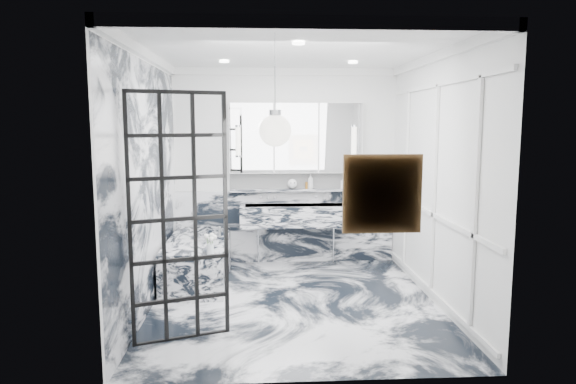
{
  "coord_description": "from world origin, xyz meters",
  "views": [
    {
      "loc": [
        -0.39,
        -5.6,
        2.02
      ],
      "look_at": [
        -0.04,
        0.5,
        1.21
      ],
      "focal_mm": 32.0,
      "sensor_mm": 36.0,
      "label": 1
    }
  ],
  "objects": [
    {
      "name": "sconce_right",
      "position": [
        0.97,
        1.63,
        1.78
      ],
      "size": [
        0.07,
        0.07,
        0.4
      ],
      "primitive_type": "cylinder",
      "color": "white",
      "rests_on": "mirror_cabinet"
    },
    {
      "name": "ledge",
      "position": [
        0.15,
        1.72,
        1.07
      ],
      "size": [
        1.9,
        0.14,
        0.04
      ],
      "primitive_type": "cube",
      "color": "silver",
      "rests_on": "wall_back"
    },
    {
      "name": "wall_left",
      "position": [
        -1.6,
        0.0,
        1.4
      ],
      "size": [
        0.0,
        3.6,
        3.6
      ],
      "primitive_type": "plane",
      "rotation": [
        1.57,
        0.0,
        1.57
      ],
      "color": "white",
      "rests_on": "floor"
    },
    {
      "name": "mirror_cabinet",
      "position": [
        0.15,
        1.73,
        1.82
      ],
      "size": [
        1.9,
        0.16,
        1.0
      ],
      "primitive_type": "cube",
      "color": "white",
      "rests_on": "wall_back"
    },
    {
      "name": "wall_front",
      "position": [
        0.0,
        -1.8,
        1.4
      ],
      "size": [
        3.6,
        0.0,
        3.6
      ],
      "primitive_type": "plane",
      "rotation": [
        -1.57,
        0.0,
        0.0
      ],
      "color": "white",
      "rests_on": "floor"
    },
    {
      "name": "soap_bottle_c",
      "position": [
        1.0,
        1.71,
        1.17
      ],
      "size": [
        0.13,
        0.13,
        0.15
      ],
      "primitive_type": "imported",
      "rotation": [
        0.0,
        0.0,
        -0.13
      ],
      "color": "silver",
      "rests_on": "ledge"
    },
    {
      "name": "ceiling",
      "position": [
        0.0,
        0.0,
        2.8
      ],
      "size": [
        3.6,
        3.6,
        0.0
      ],
      "primitive_type": "plane",
      "rotation": [
        3.14,
        0.0,
        0.0
      ],
      "color": "white",
      "rests_on": "wall_back"
    },
    {
      "name": "pendant_light",
      "position": [
        -0.25,
        -1.35,
        1.97
      ],
      "size": [
        0.27,
        0.27,
        0.27
      ],
      "primitive_type": "sphere",
      "color": "white",
      "rests_on": "ceiling"
    },
    {
      "name": "sconce_left",
      "position": [
        -0.67,
        1.63,
        1.78
      ],
      "size": [
        0.07,
        0.07,
        0.4
      ],
      "primitive_type": "cylinder",
      "color": "white",
      "rests_on": "mirror_cabinet"
    },
    {
      "name": "soap_bottle_a",
      "position": [
        0.36,
        1.71,
        1.2
      ],
      "size": [
        0.08,
        0.08,
        0.22
      ],
      "primitive_type": "imported",
      "rotation": [
        0.0,
        0.0,
        0.01
      ],
      "color": "#8C5919",
      "rests_on": "ledge"
    },
    {
      "name": "bathtub",
      "position": [
        -1.18,
        0.9,
        0.28
      ],
      "size": [
        0.75,
        1.65,
        0.55
      ],
      "primitive_type": "cube",
      "color": "silver",
      "rests_on": "floor"
    },
    {
      "name": "trough_sink",
      "position": [
        0.15,
        1.55,
        0.73
      ],
      "size": [
        1.6,
        0.45,
        0.3
      ],
      "primitive_type": "cube",
      "color": "silver",
      "rests_on": "wall_back"
    },
    {
      "name": "wall_right",
      "position": [
        1.6,
        0.0,
        1.4
      ],
      "size": [
        0.0,
        3.6,
        3.6
      ],
      "primitive_type": "plane",
      "rotation": [
        1.57,
        0.0,
        -1.57
      ],
      "color": "white",
      "rests_on": "floor"
    },
    {
      "name": "panel_molding",
      "position": [
        1.58,
        0.0,
        1.3
      ],
      "size": [
        0.03,
        3.4,
        2.3
      ],
      "primitive_type": "cube",
      "color": "white",
      "rests_on": "floor"
    },
    {
      "name": "marble_clad_back",
      "position": [
        0.0,
        1.78,
        0.53
      ],
      "size": [
        3.18,
        0.05,
        1.05
      ],
      "primitive_type": "cube",
      "color": "silver",
      "rests_on": "floor"
    },
    {
      "name": "crittall_door",
      "position": [
        -1.12,
        -0.91,
        1.15
      ],
      "size": [
        0.85,
        0.32,
        2.3
      ],
      "primitive_type": null,
      "rotation": [
        0.0,
        0.0,
        0.33
      ],
      "color": "black",
      "rests_on": "floor"
    },
    {
      "name": "floor",
      "position": [
        0.0,
        0.0,
        0.0
      ],
      "size": [
        3.6,
        3.6,
        0.0
      ],
      "primitive_type": "plane",
      "color": "silver",
      "rests_on": "ground"
    },
    {
      "name": "face_pot",
      "position": [
        0.1,
        1.71,
        1.17
      ],
      "size": [
        0.14,
        0.14,
        0.14
      ],
      "primitive_type": "sphere",
      "color": "white",
      "rests_on": "ledge"
    },
    {
      "name": "marble_clad_left",
      "position": [
        -1.59,
        0.0,
        1.34
      ],
      "size": [
        0.02,
        3.56,
        2.68
      ],
      "primitive_type": "cube",
      "color": "silver",
      "rests_on": "floor"
    },
    {
      "name": "flower_vase",
      "position": [
        -0.94,
        0.12,
        0.61
      ],
      "size": [
        0.08,
        0.08,
        0.12
      ],
      "primitive_type": "cylinder",
      "color": "silver",
      "rests_on": "bathtub"
    },
    {
      "name": "wall_back",
      "position": [
        0.0,
        1.8,
        1.4
      ],
      "size": [
        3.6,
        0.0,
        3.6
      ],
      "primitive_type": "plane",
      "rotation": [
        1.57,
        0.0,
        0.0
      ],
      "color": "white",
      "rests_on": "floor"
    },
    {
      "name": "soap_bottle_b",
      "position": [
        0.84,
        1.71,
        1.18
      ],
      "size": [
        0.09,
        0.09,
        0.17
      ],
      "primitive_type": "imported",
      "rotation": [
        0.0,
        0.0,
        -0.16
      ],
      "color": "#4C4C51",
      "rests_on": "ledge"
    },
    {
      "name": "amber_bottle",
      "position": [
        0.3,
        1.71,
        1.14
      ],
      "size": [
        0.04,
        0.04,
        0.1
      ],
      "primitive_type": "cylinder",
      "color": "#8C5919",
      "rests_on": "ledge"
    },
    {
      "name": "subway_tile",
      "position": [
        0.15,
        1.78,
        1.21
      ],
      "size": [
        1.9,
        0.03,
        0.23
      ],
      "primitive_type": "cube",
      "color": "white",
      "rests_on": "wall_back"
    },
    {
      "name": "artwork",
      "position": [
        0.55,
        -1.76,
        1.49
      ],
      "size": [
        0.51,
        0.05,
        0.51
      ],
      "primitive_type": "cube",
      "color": "gold",
      "rests_on": "wall_front"
    }
  ]
}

